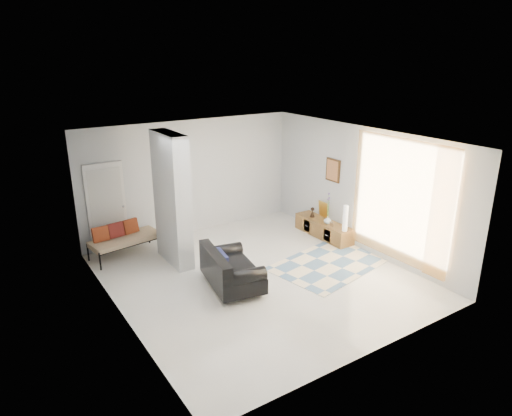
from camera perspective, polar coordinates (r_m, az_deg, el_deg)
floor at (r=9.33m, az=0.29°, el=-8.55°), size 6.00×6.00×0.00m
ceiling at (r=8.42m, az=0.32°, el=8.63°), size 6.00×6.00×0.00m
wall_back at (r=11.29m, az=-8.14°, el=3.80°), size 6.00×0.00×6.00m
wall_front at (r=6.68m, az=14.77°, el=-7.51°), size 6.00×0.00×6.00m
wall_left at (r=7.71m, az=-17.05°, el=-4.08°), size 0.00×6.00×6.00m
wall_right at (r=10.48m, az=12.96°, el=2.32°), size 0.00×6.00×6.00m
partition_column at (r=9.64m, az=-10.47°, el=1.05°), size 0.35×1.20×2.80m
hallway_door at (r=10.69m, az=-18.16°, el=0.04°), size 0.85×0.06×2.04m
curtain at (r=9.68m, az=17.49°, el=0.87°), size 0.00×2.55×2.55m
wall_art at (r=11.01m, az=9.60°, el=4.68°), size 0.04×0.45×0.55m
media_console at (r=11.32m, az=8.45°, el=-2.55°), size 0.45×1.70×0.80m
loveseat at (r=8.81m, az=-3.38°, el=-7.73°), size 1.11×1.61×0.76m
daybed at (r=10.49m, az=-16.24°, el=-3.58°), size 1.60×0.87×0.77m
area_rug at (r=9.98m, az=9.14°, el=-6.86°), size 2.71×2.06×0.01m
cylinder_lamp at (r=10.63m, az=11.11°, el=-1.27°), size 0.11×0.11×0.61m
bronze_figurine at (r=11.45m, az=7.06°, el=-0.53°), size 0.12×0.12×0.25m
vase at (r=11.06m, az=8.93°, el=-1.49°), size 0.19×0.19×0.19m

